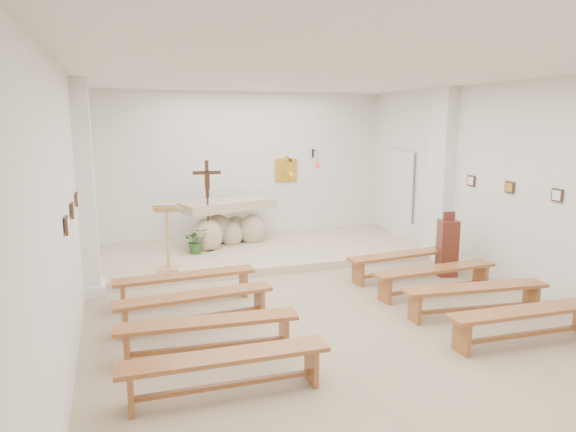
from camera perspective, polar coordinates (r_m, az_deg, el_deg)
name	(u,v)px	position (r m, az deg, el deg)	size (l,w,h in m)	color
ground	(327,311)	(7.95, 4.31, -10.45)	(7.00, 10.00, 0.00)	tan
wall_left	(70,211)	(6.90, -23.11, 0.54)	(0.02, 10.00, 3.50)	white
wall_right	(519,187)	(9.45, 24.32, 2.97)	(0.02, 10.00, 3.50)	white
wall_back	(244,167)	(12.21, -4.94, 5.41)	(7.00, 0.02, 3.50)	white
ceiling	(330,74)	(7.45, 4.70, 15.48)	(7.00, 10.00, 0.02)	silver
sanctuary_platform	(262,251)	(11.07, -2.90, -3.92)	(6.98, 3.00, 0.15)	#C1AE94
pilaster_left	(86,190)	(8.87, -21.52, 2.73)	(0.26, 0.55, 3.50)	white
pilaster_right	(441,175)	(10.90, 16.66, 4.37)	(0.26, 0.55, 3.50)	white
gold_wall_relief	(286,170)	(12.49, -0.21, 5.10)	(0.55, 0.04, 0.55)	gold
sanctuary_lamp	(317,164)	(12.48, 3.23, 5.82)	(0.11, 0.36, 0.44)	black
station_frame_left_front	(67,225)	(6.12, -23.37, -0.96)	(0.03, 0.20, 0.20)	#3E271B
station_frame_left_mid	(72,210)	(7.11, -22.83, 0.58)	(0.03, 0.20, 0.20)	#3E271B
station_frame_left_rear	(77,199)	(8.09, -22.41, 1.75)	(0.03, 0.20, 0.20)	#3E271B
station_frame_right_front	(557,195)	(8.88, 27.73, 2.05)	(0.03, 0.20, 0.20)	#3E271B
station_frame_right_mid	(510,187)	(9.58, 23.40, 2.95)	(0.03, 0.20, 0.20)	#3E271B
station_frame_right_rear	(471,181)	(10.33, 19.68, 3.71)	(0.03, 0.20, 0.20)	#3E271B
radiator_left	(90,267)	(9.85, -21.13, -5.32)	(0.10, 0.85, 0.52)	silver
radiator_right	(421,238)	(11.75, 14.53, -2.42)	(0.10, 0.85, 0.52)	silver
altar	(227,226)	(11.39, -6.79, -1.07)	(2.21, 1.37, 1.07)	beige
lectern	(168,237)	(9.54, -13.24, -2.28)	(0.51, 0.46, 1.26)	tan
crucifix_stand	(208,199)	(10.74, -8.93, 1.89)	(0.57, 0.25, 1.89)	#3E2013
potted_plant	(196,240)	(10.70, -10.14, -2.70)	(0.48, 0.42, 0.54)	#2C5622
donation_pedestal	(447,248)	(9.94, 17.28, -3.37)	(0.40, 0.40, 1.21)	#592119
bench_left_front	(185,281)	(8.32, -11.34, -7.12)	(2.22, 0.46, 0.47)	#9D5E2D
bench_right_front	(403,259)	(9.63, 12.64, -4.72)	(2.23, 0.55, 0.47)	#9D5E2D
bench_left_second	(195,302)	(7.39, -10.27, -9.38)	(2.23, 0.51, 0.47)	#9D5E2D
bench_right_second	(435,275)	(8.83, 16.02, -6.27)	(2.22, 0.45, 0.47)	#9D5E2D
bench_left_third	(208,329)	(6.48, -8.86, -12.28)	(2.23, 0.53, 0.47)	#9D5E2D
bench_right_third	(475,294)	(8.09, 20.07, -8.09)	(2.23, 0.61, 0.47)	#9D5E2D
bench_left_fourth	(226,365)	(5.59, -6.95, -16.10)	(2.22, 0.41, 0.47)	#9D5E2D
bench_right_fourth	(526,318)	(7.40, 24.95, -10.21)	(2.22, 0.46, 0.47)	#9D5E2D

